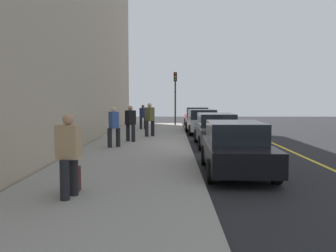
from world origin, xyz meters
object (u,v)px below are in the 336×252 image
at_px(pedestrian_navy_coat, 143,116).
at_px(pedestrian_olive_coat, 150,119).
at_px(parked_car_charcoal, 216,130).
at_px(rolling_suitcase, 74,179).
at_px(pedestrian_blue_coat, 114,126).
at_px(pedestrian_tan_coat, 69,153).
at_px(parked_car_black, 236,147).
at_px(parked_car_silver, 202,122).
at_px(parked_car_red, 197,117).
at_px(pedestrian_black_coat, 131,122).
at_px(traffic_light_pole, 175,89).

bearing_deg(pedestrian_navy_coat, pedestrian_olive_coat, 8.80).
bearing_deg(parked_car_charcoal, rolling_suitcase, -24.98).
relative_size(parked_car_charcoal, pedestrian_olive_coat, 2.56).
bearing_deg(pedestrian_navy_coat, pedestrian_blue_coat, -3.14).
distance_m(pedestrian_olive_coat, pedestrian_tan_coat, 12.54).
bearing_deg(parked_car_black, pedestrian_tan_coat, -49.94).
distance_m(parked_car_silver, pedestrian_olive_coat, 4.49).
bearing_deg(parked_car_silver, rolling_suitcase, -15.01).
distance_m(pedestrian_olive_coat, pedestrian_blue_coat, 4.66).
xyz_separation_m(pedestrian_olive_coat, pedestrian_blue_coat, (4.48, -1.25, -0.05)).
distance_m(parked_car_red, pedestrian_blue_coat, 13.96).
relative_size(parked_car_silver, pedestrian_black_coat, 2.46).
relative_size(pedestrian_navy_coat, rolling_suitcase, 1.79).
relative_size(parked_car_charcoal, parked_car_black, 1.02).
distance_m(parked_car_red, pedestrian_olive_coat, 9.31).
distance_m(parked_car_black, pedestrian_blue_coat, 6.37).
distance_m(parked_car_red, traffic_light_pole, 2.75).
bearing_deg(rolling_suitcase, pedestrian_olive_coat, 175.46).
relative_size(parked_car_red, traffic_light_pole, 1.05).
xyz_separation_m(parked_car_red, traffic_light_pole, (0.14, -1.69, 2.17)).
distance_m(parked_car_silver, pedestrian_black_coat, 6.82).
xyz_separation_m(pedestrian_tan_coat, pedestrian_blue_coat, (-8.02, -0.33, -0.02)).
distance_m(parked_car_charcoal, pedestrian_olive_coat, 4.39).
xyz_separation_m(parked_car_red, pedestrian_blue_coat, (13.24, -4.40, 0.31)).
xyz_separation_m(parked_car_silver, pedestrian_navy_coat, (-1.59, -3.87, 0.27)).
distance_m(parked_car_charcoal, pedestrian_tan_coat, 10.51).
relative_size(parked_car_red, parked_car_silver, 1.01).
bearing_deg(parked_car_charcoal, pedestrian_olive_coat, -131.17).
height_order(pedestrian_olive_coat, traffic_light_pole, traffic_light_pole).
bearing_deg(pedestrian_black_coat, traffic_light_pole, 168.48).
bearing_deg(pedestrian_tan_coat, parked_car_red, 169.16).
xyz_separation_m(parked_car_silver, parked_car_charcoal, (6.08, 0.17, 0.00)).
height_order(pedestrian_tan_coat, pedestrian_black_coat, pedestrian_tan_coat).
height_order(parked_car_red, traffic_light_pole, traffic_light_pole).
distance_m(parked_car_black, pedestrian_tan_coat, 5.30).
xyz_separation_m(parked_car_black, pedestrian_blue_coat, (-4.61, -4.38, 0.31)).
height_order(pedestrian_navy_coat, pedestrian_blue_coat, pedestrian_blue_coat).
bearing_deg(pedestrian_blue_coat, traffic_light_pole, 168.29).
bearing_deg(pedestrian_olive_coat, pedestrian_blue_coat, -15.59).
relative_size(parked_car_silver, parked_car_black, 0.93).
xyz_separation_m(pedestrian_tan_coat, traffic_light_pole, (-21.12, 2.38, 1.84)).
height_order(parked_car_charcoal, pedestrian_blue_coat, pedestrian_blue_coat).
bearing_deg(pedestrian_olive_coat, traffic_light_pole, 170.35).
bearing_deg(pedestrian_olive_coat, rolling_suitcase, -4.54).
relative_size(parked_car_silver, traffic_light_pole, 1.04).
bearing_deg(rolling_suitcase, pedestrian_black_coat, 178.96).
height_order(parked_car_charcoal, parked_car_black, same).
relative_size(parked_car_black, pedestrian_tan_coat, 2.59).
height_order(parked_car_black, pedestrian_tan_coat, pedestrian_tan_coat).
distance_m(pedestrian_tan_coat, rolling_suitcase, 0.83).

